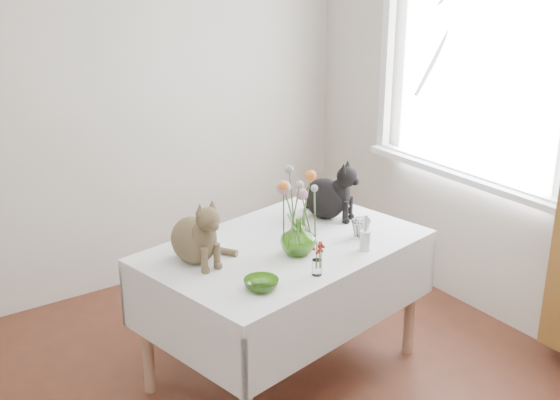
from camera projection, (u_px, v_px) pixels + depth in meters
room at (272, 226)px, 2.52m from camera, size 4.08×4.58×2.58m
window at (473, 89)px, 4.14m from camera, size 0.12×1.52×1.32m
dining_table at (285, 277)px, 3.66m from camera, size 1.56×1.16×0.76m
tabby_cat at (193, 228)px, 3.35m from camera, size 0.26×0.32×0.34m
black_cat at (325, 188)px, 3.90m from camera, size 0.35×0.37×0.34m
flower_vase at (298, 237)px, 3.45m from camera, size 0.21×0.21×0.18m
green_bowl at (261, 284)px, 3.12m from camera, size 0.22×0.22×0.05m
drinking_glass at (361, 228)px, 3.67m from camera, size 0.12×0.12×0.09m
candlestick at (365, 239)px, 3.51m from camera, size 0.05×0.05×0.19m
berry_jar at (317, 258)px, 3.24m from camera, size 0.05×0.05×0.19m
porcelain_figurine at (348, 212)px, 3.92m from camera, size 0.05×0.05×0.09m
flower_bouquet at (298, 189)px, 3.38m from camera, size 0.17×0.13×0.39m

